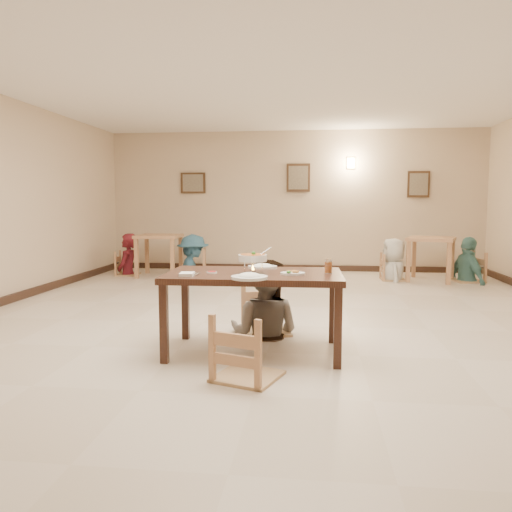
# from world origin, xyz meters

# --- Properties ---
(floor) EXTENTS (10.00, 10.00, 0.00)m
(floor) POSITION_xyz_m (0.00, 0.00, 0.00)
(floor) COLOR beige
(floor) RESTS_ON ground
(ceiling) EXTENTS (10.00, 10.00, 0.00)m
(ceiling) POSITION_xyz_m (0.00, 0.00, 3.00)
(ceiling) COLOR white
(ceiling) RESTS_ON wall_back
(wall_back) EXTENTS (10.00, 0.00, 10.00)m
(wall_back) POSITION_xyz_m (0.00, 5.00, 1.50)
(wall_back) COLOR beige
(wall_back) RESTS_ON floor
(wall_front) EXTENTS (10.00, 0.00, 10.00)m
(wall_front) POSITION_xyz_m (0.00, -5.00, 1.50)
(wall_front) COLOR beige
(wall_front) RESTS_ON floor
(baseboard_back) EXTENTS (8.00, 0.06, 0.12)m
(baseboard_back) POSITION_xyz_m (0.00, 4.97, 0.06)
(baseboard_back) COLOR #322018
(baseboard_back) RESTS_ON floor
(picture_a) EXTENTS (0.55, 0.04, 0.45)m
(picture_a) POSITION_xyz_m (-2.20, 4.96, 1.90)
(picture_a) COLOR #3E2819
(picture_a) RESTS_ON wall_back
(picture_b) EXTENTS (0.50, 0.04, 0.60)m
(picture_b) POSITION_xyz_m (0.10, 4.96, 2.00)
(picture_b) COLOR #3E2819
(picture_b) RESTS_ON wall_back
(picture_c) EXTENTS (0.45, 0.04, 0.55)m
(picture_c) POSITION_xyz_m (2.60, 4.96, 1.85)
(picture_c) COLOR #3E2819
(picture_c) RESTS_ON wall_back
(wall_sconce) EXTENTS (0.16, 0.05, 0.22)m
(wall_sconce) POSITION_xyz_m (1.20, 4.96, 2.30)
(wall_sconce) COLOR #FFD88C
(wall_sconce) RESTS_ON wall_back
(main_table) EXTENTS (1.70, 0.98, 0.79)m
(main_table) POSITION_xyz_m (-0.13, -1.11, 0.71)
(main_table) COLOR #3E2116
(main_table) RESTS_ON floor
(chair_far) EXTENTS (0.50, 0.50, 1.06)m
(chair_far) POSITION_xyz_m (-0.09, -0.36, 0.53)
(chair_far) COLOR tan
(chair_far) RESTS_ON floor
(chair_near) EXTENTS (0.50, 0.50, 1.06)m
(chair_near) POSITION_xyz_m (-0.09, -1.84, 0.53)
(chair_near) COLOR tan
(chair_near) RESTS_ON floor
(main_diner) EXTENTS (0.93, 0.78, 1.69)m
(main_diner) POSITION_xyz_m (-0.09, -0.44, 0.85)
(main_diner) COLOR gray
(main_diner) RESTS_ON floor
(curry_warmer) EXTENTS (0.31, 0.27, 0.25)m
(curry_warmer) POSITION_xyz_m (-0.13, -1.14, 0.93)
(curry_warmer) COLOR silver
(curry_warmer) RESTS_ON main_table
(rice_plate_far) EXTENTS (0.30, 0.30, 0.07)m
(rice_plate_far) POSITION_xyz_m (-0.08, -0.76, 0.80)
(rice_plate_far) COLOR white
(rice_plate_far) RESTS_ON main_table
(rice_plate_near) EXTENTS (0.32, 0.32, 0.07)m
(rice_plate_near) POSITION_xyz_m (-0.12, -1.51, 0.80)
(rice_plate_near) COLOR white
(rice_plate_near) RESTS_ON main_table
(fried_plate) EXTENTS (0.23, 0.23, 0.05)m
(fried_plate) POSITION_xyz_m (0.25, -1.20, 0.80)
(fried_plate) COLOR white
(fried_plate) RESTS_ON main_table
(chili_dish) EXTENTS (0.10, 0.10, 0.02)m
(chili_dish) POSITION_xyz_m (-0.52, -1.21, 0.80)
(chili_dish) COLOR white
(chili_dish) RESTS_ON main_table
(napkin_cutlery) EXTENTS (0.16, 0.26, 0.03)m
(napkin_cutlery) POSITION_xyz_m (-0.71, -1.40, 0.80)
(napkin_cutlery) COLOR white
(napkin_cutlery) RESTS_ON main_table
(drink_glass) EXTENTS (0.07, 0.07, 0.14)m
(drink_glass) POSITION_xyz_m (0.58, -1.06, 0.85)
(drink_glass) COLOR white
(drink_glass) RESTS_ON main_table
(bg_table_left) EXTENTS (0.87, 0.87, 0.83)m
(bg_table_left) POSITION_xyz_m (-2.63, 3.82, 0.69)
(bg_table_left) COLOR tan
(bg_table_left) RESTS_ON floor
(bg_table_right) EXTENTS (1.05, 1.05, 0.82)m
(bg_table_right) POSITION_xyz_m (2.63, 3.79, 0.68)
(bg_table_right) COLOR tan
(bg_table_right) RESTS_ON floor
(bg_chair_ll) EXTENTS (0.43, 0.43, 0.92)m
(bg_chair_ll) POSITION_xyz_m (-3.32, 3.86, 0.46)
(bg_chair_ll) COLOR tan
(bg_chair_ll) RESTS_ON floor
(bg_chair_lr) EXTENTS (0.49, 0.49, 1.04)m
(bg_chair_lr) POSITION_xyz_m (-1.95, 3.86, 0.52)
(bg_chair_lr) COLOR tan
(bg_chair_lr) RESTS_ON floor
(bg_chair_rl) EXTENTS (0.45, 0.45, 0.95)m
(bg_chair_rl) POSITION_xyz_m (1.95, 3.79, 0.48)
(bg_chair_rl) COLOR tan
(bg_chair_rl) RESTS_ON floor
(bg_chair_rr) EXTENTS (0.49, 0.49, 1.04)m
(bg_chair_rr) POSITION_xyz_m (3.31, 3.77, 0.52)
(bg_chair_rr) COLOR tan
(bg_chair_rr) RESTS_ON floor
(bg_diner_a) EXTENTS (0.41, 0.62, 1.70)m
(bg_diner_a) POSITION_xyz_m (-3.32, 3.86, 0.85)
(bg_diner_a) COLOR maroon
(bg_diner_a) RESTS_ON floor
(bg_diner_b) EXTENTS (0.92, 1.22, 1.68)m
(bg_diner_b) POSITION_xyz_m (-1.95, 3.86, 0.84)
(bg_diner_b) COLOR teal
(bg_diner_b) RESTS_ON floor
(bg_diner_c) EXTENTS (0.53, 0.79, 1.59)m
(bg_diner_c) POSITION_xyz_m (1.95, 3.79, 0.80)
(bg_diner_c) COLOR silver
(bg_diner_c) RESTS_ON floor
(bg_diner_d) EXTENTS (0.68, 1.06, 1.68)m
(bg_diner_d) POSITION_xyz_m (3.31, 3.77, 0.84)
(bg_diner_d) COLOR #589894
(bg_diner_d) RESTS_ON floor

